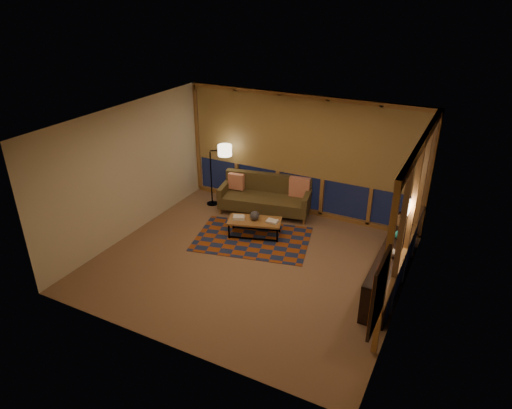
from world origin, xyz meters
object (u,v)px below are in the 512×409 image
at_px(sofa, 265,196).
at_px(coffee_table, 255,228).
at_px(floor_lamp, 211,175).
at_px(bookshelf, 392,264).

distance_m(sofa, coffee_table, 1.12).
height_order(floor_lamp, bookshelf, floor_lamp).
relative_size(sofa, bookshelf, 0.73).
bearing_deg(floor_lamp, sofa, -26.91).
bearing_deg(sofa, floor_lamp, 175.72).
bearing_deg(coffee_table, sofa, 87.14).
relative_size(coffee_table, bookshelf, 0.39).
height_order(sofa, bookshelf, sofa).
xyz_separation_m(floor_lamp, bookshelf, (4.47, -1.23, -0.39)).
bearing_deg(floor_lamp, bookshelf, -49.25).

